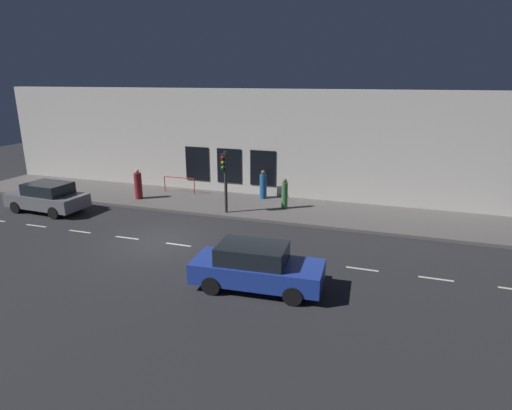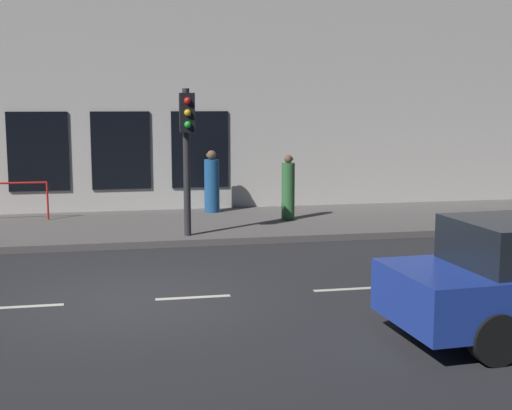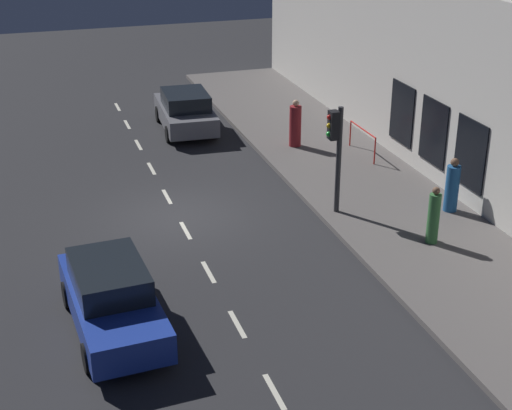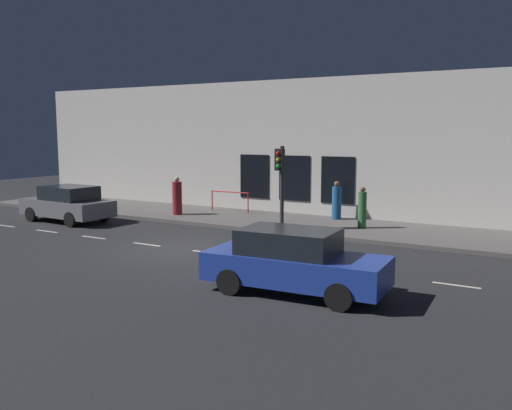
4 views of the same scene
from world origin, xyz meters
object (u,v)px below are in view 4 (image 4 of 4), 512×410
Objects in this scene: traffic_light at (281,174)px; pedestrian_0 at (362,209)px; parked_car_0 at (68,204)px; pedestrian_2 at (337,202)px; parked_car_1 at (294,261)px; pedestrian_1 at (177,197)px.

traffic_light reaches higher than pedestrian_0.
pedestrian_2 reaches higher than parked_car_0.
parked_car_1 is (-7.15, -4.08, -1.53)m from traffic_light.
pedestrian_2 is (2.39, -6.88, -0.03)m from pedestrian_1.
parked_car_1 is 12.87m from pedestrian_1.
pedestrian_1 is at bearing -43.32° from parked_car_0.
pedestrian_1 reaches higher than parked_car_1.
traffic_light is at bearing -28.10° from pedestrian_1.
traffic_light is 8.37m from parked_car_1.
pedestrian_2 reaches higher than parked_car_1.
traffic_light reaches higher than parked_car_0.
parked_car_0 and parked_car_1 have the same top height.
traffic_light reaches higher than pedestrian_1.
parked_car_0 is 0.97× the size of parked_car_1.
pedestrian_2 reaches higher than pedestrian_0.
pedestrian_0 is 8.64m from pedestrian_1.
pedestrian_0 is (1.78, -2.71, -1.41)m from traffic_light.
traffic_light is at bearing -73.00° from parked_car_0.
pedestrian_2 is (1.61, 1.72, -0.00)m from pedestrian_0.
pedestrian_0 is at bearing -174.74° from parked_car_1.
parked_car_1 is 2.72× the size of pedestrian_2.
pedestrian_0 reaches higher than parked_car_1.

